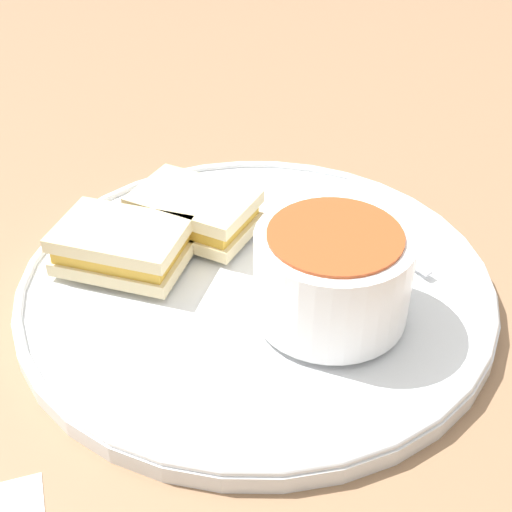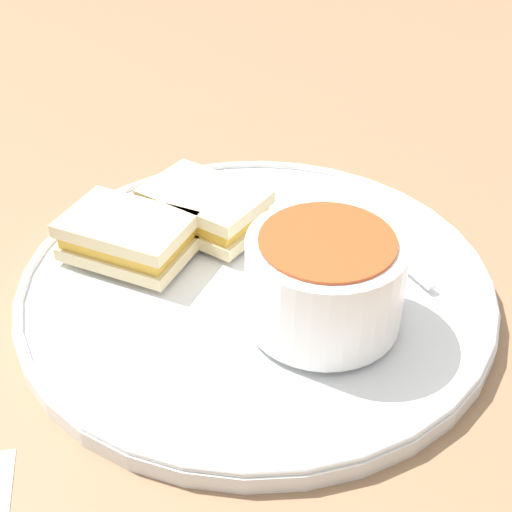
{
  "view_description": "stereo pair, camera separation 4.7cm",
  "coord_description": "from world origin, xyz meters",
  "px_view_note": "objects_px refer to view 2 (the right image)",
  "views": [
    {
      "loc": [
        -0.24,
        -0.29,
        0.31
      ],
      "look_at": [
        0.0,
        0.0,
        0.03
      ],
      "focal_mm": 50.0,
      "sensor_mm": 36.0,
      "label": 1
    },
    {
      "loc": [
        -0.2,
        -0.32,
        0.31
      ],
      "look_at": [
        0.0,
        0.0,
        0.03
      ],
      "focal_mm": 50.0,
      "sensor_mm": 36.0,
      "label": 2
    }
  ],
  "objects_px": {
    "soup_bowl": "(325,279)",
    "sandwich_half_far": "(127,236)",
    "spoon": "(356,221)",
    "sandwich_half_near": "(207,207)"
  },
  "relations": [
    {
      "from": "soup_bowl",
      "to": "sandwich_half_far",
      "type": "relative_size",
      "value": 0.94
    },
    {
      "from": "spoon",
      "to": "sandwich_half_far",
      "type": "distance_m",
      "value": 0.17
    },
    {
      "from": "soup_bowl",
      "to": "sandwich_half_near",
      "type": "distance_m",
      "value": 0.13
    },
    {
      "from": "spoon",
      "to": "sandwich_half_near",
      "type": "height_order",
      "value": "sandwich_half_near"
    },
    {
      "from": "soup_bowl",
      "to": "sandwich_half_far",
      "type": "xyz_separation_m",
      "value": [
        -0.08,
        0.13,
        -0.02
      ]
    },
    {
      "from": "spoon",
      "to": "soup_bowl",
      "type": "bearing_deg",
      "value": 133.16
    },
    {
      "from": "soup_bowl",
      "to": "sandwich_half_far",
      "type": "height_order",
      "value": "soup_bowl"
    },
    {
      "from": "soup_bowl",
      "to": "spoon",
      "type": "relative_size",
      "value": 0.86
    },
    {
      "from": "soup_bowl",
      "to": "spoon",
      "type": "height_order",
      "value": "soup_bowl"
    },
    {
      "from": "sandwich_half_far",
      "to": "sandwich_half_near",
      "type": "bearing_deg",
      "value": 3.44
    }
  ]
}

